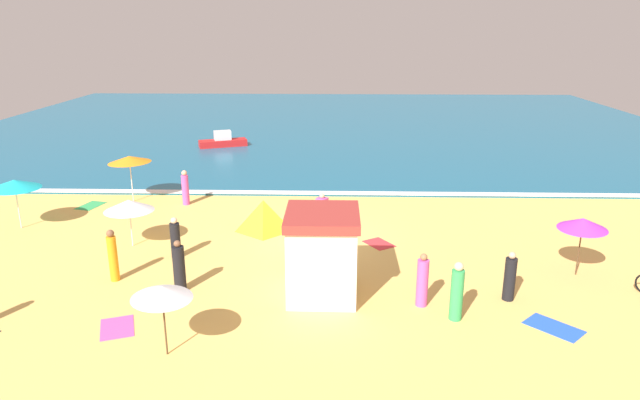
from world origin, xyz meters
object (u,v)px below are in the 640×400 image
object	(u,v)px
beach_umbrella_4	(14,184)
beach_tent	(264,216)
beach_umbrella_1	(583,224)
beach_umbrella_3	(129,205)
lifeguard_cabana	(322,253)
beachgoer_4	(510,278)
beachgoer_1	(457,293)
beachgoer_7	(113,256)
beachgoer_9	(422,282)
beachgoer_5	(179,268)
beach_umbrella_2	(129,159)
beach_umbrella_0	(162,292)
beachgoer_8	(175,239)
small_boat_0	(223,141)
beachgoer_0	(322,205)
beachgoer_2	(185,188)

from	to	relation	value
beach_umbrella_4	beach_tent	xyz separation A→B (m)	(10.71, -0.13, -1.29)
beach_umbrella_1	beach_umbrella_3	xyz separation A→B (m)	(-16.78, 2.27, -0.22)
lifeguard_cabana	beachgoer_4	bearing A→B (deg)	-1.98
beachgoer_1	beachgoer_7	xyz separation A→B (m)	(-11.33, 2.40, 0.03)
beachgoer_7	beachgoer_9	size ratio (longest dim) A/B	1.06
beachgoer_4	beachgoer_9	bearing A→B (deg)	-170.50
beach_tent	beachgoer_5	size ratio (longest dim) A/B	1.05
beach_umbrella_2	beach_umbrella_3	bearing A→B (deg)	-71.08
beach_umbrella_0	beachgoer_7	distance (m)	5.62
beach_umbrella_2	beachgoer_8	distance (m)	8.31
small_boat_0	beachgoer_1	bearing A→B (deg)	-64.30
beachgoer_1	beachgoer_0	bearing A→B (deg)	113.33
beach_tent	beachgoer_7	distance (m)	6.79
beach_umbrella_3	beachgoer_7	world-z (taller)	beach_umbrella_3
beach_umbrella_1	beach_tent	bearing A→B (deg)	160.86
beachgoer_1	beachgoer_9	bearing A→B (deg)	136.31
beach_umbrella_0	beach_umbrella_4	size ratio (longest dim) A/B	0.92
beach_umbrella_2	beachgoer_7	distance (m)	9.57
beachgoer_1	beach_umbrella_4	bearing A→B (deg)	156.64
beachgoer_7	beach_umbrella_1	bearing A→B (deg)	3.31
beachgoer_9	beach_umbrella_1	bearing A→B (deg)	23.00
beachgoer_2	lifeguard_cabana	bearing A→B (deg)	-53.85
beachgoer_0	beach_umbrella_2	bearing A→B (deg)	170.56
beach_umbrella_0	beach_umbrella_3	xyz separation A→B (m)	(-3.64, 7.77, -0.14)
beach_tent	lifeguard_cabana	bearing A→B (deg)	-65.56
beach_umbrella_0	beach_tent	distance (m)	9.73
beachgoer_0	beach_tent	bearing A→B (deg)	-133.62
beachgoer_4	beach_umbrella_3	bearing A→B (deg)	162.81
beach_umbrella_3	beach_umbrella_4	distance (m)	5.94
beach_tent	beachgoer_9	size ratio (longest dim) A/B	1.07
beachgoer_8	beach_umbrella_2	bearing A→B (deg)	120.27
small_boat_0	beachgoer_4	bearing A→B (deg)	-59.30
beachgoer_5	beach_umbrella_2	bearing A→B (deg)	116.99
beachgoer_0	beachgoer_9	distance (m)	9.72
beachgoer_5	beachgoer_1	bearing A→B (deg)	-10.65
beach_umbrella_0	beachgoer_0	distance (m)	12.80
beach_umbrella_4	beachgoer_8	size ratio (longest dim) A/B	1.38
beachgoer_0	beach_umbrella_0	bearing A→B (deg)	-107.81
beach_umbrella_1	beachgoer_9	size ratio (longest dim) A/B	1.35
beachgoer_9	beach_umbrella_2	bearing A→B (deg)	140.50
lifeguard_cabana	beachgoer_0	distance (m)	8.47
beachgoer_1	beachgoer_4	world-z (taller)	beachgoer_1
beachgoer_1	beachgoer_4	size ratio (longest dim) A/B	1.12
beach_umbrella_0	beachgoer_0	world-z (taller)	beach_umbrella_0
beachgoer_5	beach_tent	bearing A→B (deg)	69.90
beachgoer_2	beachgoer_8	distance (m)	6.79
lifeguard_cabana	beach_umbrella_1	size ratio (longest dim) A/B	1.20
beach_umbrella_0	beachgoer_1	bearing A→B (deg)	14.75
beach_umbrella_2	beachgoer_4	distance (m)	18.89
lifeguard_cabana	beachgoer_7	xyz separation A→B (m)	(-7.26, 0.85, -0.55)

